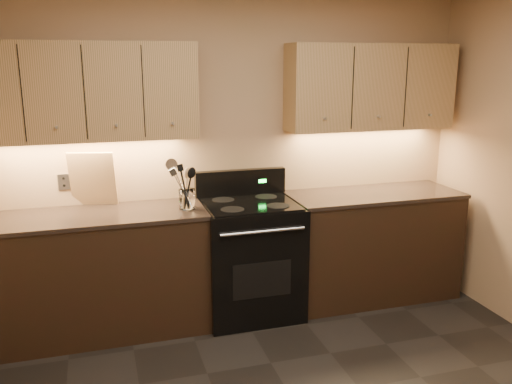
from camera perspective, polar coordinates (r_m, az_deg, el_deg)
wall_back at (r=4.45m, az=-2.81°, el=4.41°), size 4.00×0.04×2.60m
counter_left at (r=4.26m, az=-16.32°, el=-8.26°), size 1.62×0.62×0.93m
counter_right at (r=4.81m, az=12.04°, el=-5.43°), size 1.46×0.62×0.93m
stove at (r=4.39m, az=-0.65°, el=-6.84°), size 0.76×0.68×1.14m
upper_cab_left at (r=4.12m, az=-17.61°, el=10.03°), size 1.60×0.30×0.70m
upper_cab_right at (r=4.69m, az=11.98°, el=10.75°), size 1.44×0.30×0.70m
outlet_plate at (r=4.36m, az=-19.57°, el=1.01°), size 0.08×0.01×0.12m
utensil_crock at (r=4.09m, az=-7.28°, el=-0.81°), size 0.12×0.12×0.15m
cutting_board at (r=4.30m, az=-16.81°, el=1.33°), size 0.36×0.20×0.43m
wooden_spoon at (r=4.06m, az=-7.66°, el=0.38°), size 0.12×0.14×0.30m
black_spoon at (r=4.09m, az=-7.56°, el=0.60°), size 0.12×0.12×0.32m
black_turner at (r=4.05m, az=-7.18°, el=0.72°), size 0.14×0.12×0.36m
steel_spatula at (r=4.08m, az=-6.97°, el=0.88°), size 0.23×0.14×0.36m
steel_skimmer at (r=4.05m, az=-6.89°, el=0.97°), size 0.23×0.18×0.39m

